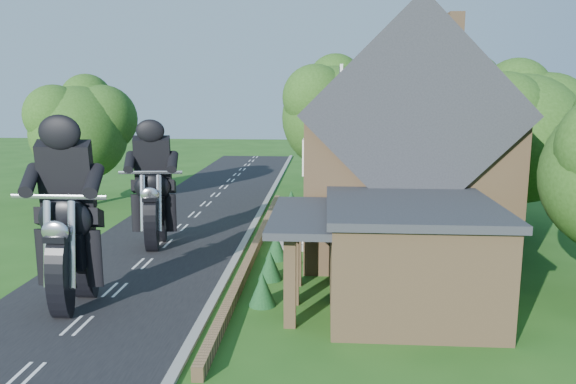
# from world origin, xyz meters

# --- Properties ---
(ground) EXTENTS (120.00, 120.00, 0.00)m
(ground) POSITION_xyz_m (0.00, 0.00, 0.00)
(ground) COLOR #215016
(ground) RESTS_ON ground
(road) EXTENTS (7.00, 80.00, 0.02)m
(road) POSITION_xyz_m (0.00, 0.00, 0.01)
(road) COLOR black
(road) RESTS_ON ground
(kerb) EXTENTS (0.30, 80.00, 0.12)m
(kerb) POSITION_xyz_m (3.65, 0.00, 0.06)
(kerb) COLOR gray
(kerb) RESTS_ON ground
(garden_wall) EXTENTS (0.30, 22.00, 0.40)m
(garden_wall) POSITION_xyz_m (4.30, 5.00, 0.20)
(garden_wall) COLOR #936F4A
(garden_wall) RESTS_ON ground
(house) EXTENTS (9.54, 8.64, 10.24)m
(house) POSITION_xyz_m (10.49, 6.00, 4.34)
(house) COLOR #936F4A
(house) RESTS_ON ground
(annex) EXTENTS (7.05, 5.94, 3.44)m
(annex) POSITION_xyz_m (9.87, -0.80, 1.77)
(annex) COLOR #936F4A
(annex) RESTS_ON ground
(tree_house_right) EXTENTS (6.51, 6.00, 8.40)m
(tree_house_right) POSITION_xyz_m (16.65, 8.62, 5.19)
(tree_house_right) COLOR black
(tree_house_right) RESTS_ON ground
(tree_behind_house) EXTENTS (7.81, 7.20, 10.08)m
(tree_behind_house) POSITION_xyz_m (14.18, 16.14, 6.23)
(tree_behind_house) COLOR black
(tree_behind_house) RESTS_ON ground
(tree_behind_left) EXTENTS (6.94, 6.40, 9.16)m
(tree_behind_left) POSITION_xyz_m (8.16, 17.13, 5.73)
(tree_behind_left) COLOR black
(tree_behind_left) RESTS_ON ground
(tree_far_road) EXTENTS (6.08, 5.60, 7.84)m
(tree_far_road) POSITION_xyz_m (-6.86, 14.11, 4.84)
(tree_far_road) COLOR black
(tree_far_road) RESTS_ON ground
(shrub_a) EXTENTS (0.90, 0.90, 1.10)m
(shrub_a) POSITION_xyz_m (5.30, -1.00, 0.55)
(shrub_a) COLOR #12391A
(shrub_a) RESTS_ON ground
(shrub_b) EXTENTS (0.90, 0.90, 1.10)m
(shrub_b) POSITION_xyz_m (5.30, 1.50, 0.55)
(shrub_b) COLOR #12391A
(shrub_b) RESTS_ON ground
(shrub_c) EXTENTS (0.90, 0.90, 1.10)m
(shrub_c) POSITION_xyz_m (5.30, 4.00, 0.55)
(shrub_c) COLOR #12391A
(shrub_c) RESTS_ON ground
(shrub_d) EXTENTS (0.90, 0.90, 1.10)m
(shrub_d) POSITION_xyz_m (5.30, 9.00, 0.55)
(shrub_d) COLOR #12391A
(shrub_d) RESTS_ON ground
(shrub_e) EXTENTS (0.90, 0.90, 1.10)m
(shrub_e) POSITION_xyz_m (5.30, 11.50, 0.55)
(shrub_e) COLOR #12391A
(shrub_e) RESTS_ON ground
(shrub_f) EXTENTS (0.90, 0.90, 1.10)m
(shrub_f) POSITION_xyz_m (5.30, 14.00, 0.55)
(shrub_f) COLOR #12391A
(shrub_f) RESTS_ON ground
(motorcycle_lead) EXTENTS (0.51, 1.99, 1.85)m
(motorcycle_lead) POSITION_xyz_m (-0.68, -1.64, 0.92)
(motorcycle_lead) COLOR black
(motorcycle_lead) RESTS_ON ground
(motorcycle_follow) EXTENTS (0.63, 1.86, 1.69)m
(motorcycle_follow) POSITION_xyz_m (-0.20, 5.49, 0.85)
(motorcycle_follow) COLOR black
(motorcycle_follow) RESTS_ON ground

